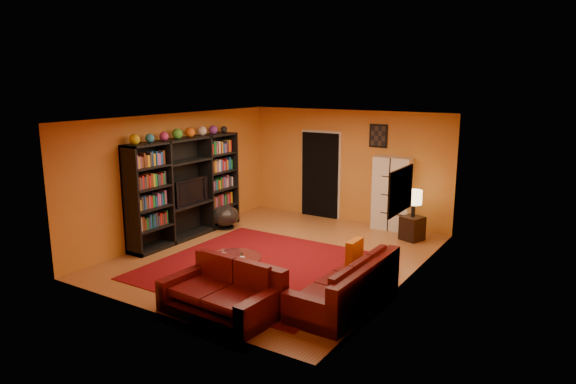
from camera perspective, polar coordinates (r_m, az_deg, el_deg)
The scene contains 20 objects.
floor at distance 9.85m, azimuth -1.19°, elevation -7.02°, with size 6.00×6.00×0.00m, color #93592D.
ceiling at distance 9.32m, azimuth -1.27°, elevation 8.24°, with size 6.00×6.00×0.00m, color white.
wall_back at distance 12.08m, azimuth 6.62°, elevation 2.89°, with size 6.00×6.00×0.00m, color orange.
wall_front at distance 7.26m, azimuth -14.37°, elevation -3.77°, with size 6.00×6.00×0.00m, color orange.
wall_left at distance 11.05m, azimuth -12.14°, elevation 1.81°, with size 6.00×6.00×0.00m, color orange.
wall_right at distance 8.42m, azimuth 13.14°, elevation -1.48°, with size 6.00×6.00×0.00m, color orange.
rug at distance 9.25m, azimuth -3.07°, elevation -8.30°, with size 3.60×3.60×0.01m, color #580A0F.
doorway at distance 12.40m, azimuth 3.59°, elevation 1.88°, with size 0.95×0.10×2.04m, color black.
wall_art_right at distance 8.09m, azimuth 12.41°, elevation 0.16°, with size 0.03×1.00×0.70m, color black.
wall_art_back at distance 11.66m, azimuth 10.01°, elevation 6.17°, with size 0.42×0.03×0.52m, color black.
entertainment_unit at distance 10.94m, azimuth -11.23°, elevation 0.42°, with size 0.45×3.00×2.10m, color black.
tv at distance 10.92m, azimuth -11.01°, elevation 0.09°, with size 0.12×0.94×0.54m, color black.
sofa at distance 7.71m, azimuth 6.91°, elevation -10.49°, with size 0.91×2.12×0.85m.
loveseat at distance 7.55m, azimuth -6.94°, elevation -11.03°, with size 1.71×1.09×0.85m.
throw_pillow at distance 8.11m, azimuth 7.40°, elevation -6.73°, with size 0.12×0.42×0.42m, color orange.
coffee_table at distance 8.44m, azimuth -6.07°, elevation -7.49°, with size 0.91×0.91×0.45m.
storage_cabinet at distance 11.53m, azimuth 11.45°, elevation -0.19°, with size 0.81×0.36×1.63m, color silver.
bowl_chair at distance 11.60m, azimuth -7.03°, elevation -2.67°, with size 0.63×0.63×0.52m.
side_table at distance 11.00m, azimuth 13.63°, elevation -3.93°, with size 0.40×0.40×0.50m, color black.
table_lamp at distance 10.84m, azimuth 13.81°, elevation -0.63°, with size 0.34×0.34×0.56m.
Camera 1 is at (5.11, -7.77, 3.26)m, focal length 32.00 mm.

